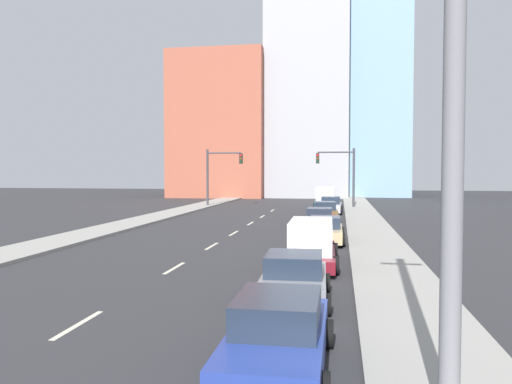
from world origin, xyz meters
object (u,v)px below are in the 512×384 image
at_px(sedan_gray, 294,280).
at_px(box_truck_teal, 325,198).
at_px(utility_pole_right_near, 454,79).
at_px(sedan_brown, 325,212).
at_px(traffic_signal_left, 217,170).
at_px(sedan_red, 320,220).
at_px(box_truck_maroon, 311,244).
at_px(sedan_silver, 331,206).
at_px(sedan_tan, 325,231).
at_px(traffic_signal_right, 343,170).
at_px(sedan_blue, 278,337).

bearing_deg(sedan_gray, box_truck_teal, 88.43).
relative_size(utility_pole_right_near, sedan_brown, 2.33).
xyz_separation_m(utility_pole_right_near, sedan_gray, (-2.99, 6.83, -4.61)).
xyz_separation_m(traffic_signal_left, sedan_gray, (11.82, -38.08, -3.36)).
height_order(utility_pole_right_near, sedan_red, utility_pole_right_near).
height_order(utility_pole_right_near, sedan_gray, utility_pole_right_near).
distance_m(utility_pole_right_near, sedan_red, 26.10).
bearing_deg(sedan_brown, traffic_signal_left, 128.97).
bearing_deg(sedan_gray, sedan_brown, 87.80).
xyz_separation_m(traffic_signal_left, box_truck_maroon, (12.02, -32.45, -3.11)).
xyz_separation_m(utility_pole_right_near, sedan_silver, (-2.47, 38.06, -4.56)).
height_order(sedan_tan, sedan_silver, sedan_silver).
bearing_deg(sedan_gray, sedan_silver, 87.26).
bearing_deg(sedan_red, traffic_signal_right, 84.70).
height_order(sedan_gray, box_truck_teal, box_truck_teal).
relative_size(utility_pole_right_near, box_truck_maroon, 1.83).
relative_size(traffic_signal_left, traffic_signal_right, 1.00).
bearing_deg(sedan_red, sedan_blue, -90.16).
relative_size(traffic_signal_left, sedan_silver, 1.41).
height_order(sedan_red, sedan_brown, sedan_brown).
distance_m(sedan_gray, sedan_silver, 31.23).
bearing_deg(box_truck_maroon, sedan_gray, -93.07).
xyz_separation_m(box_truck_maroon, sedan_red, (-0.19, 13.06, -0.26)).
bearing_deg(sedan_blue, utility_pole_right_near, -30.26).
xyz_separation_m(sedan_red, sedan_silver, (0.51, 12.54, 0.05)).
relative_size(sedan_tan, sedan_silver, 1.02).
relative_size(traffic_signal_left, sedan_tan, 1.38).
bearing_deg(sedan_blue, box_truck_maroon, 90.03).
height_order(traffic_signal_left, sedan_blue, traffic_signal_left).
bearing_deg(traffic_signal_right, traffic_signal_left, 180.00).
bearing_deg(sedan_brown, sedan_red, -94.73).
height_order(sedan_blue, sedan_brown, sedan_blue).
xyz_separation_m(utility_pole_right_near, sedan_brown, (-2.81, 31.62, -4.59)).
xyz_separation_m(traffic_signal_left, sedan_silver, (12.34, -6.85, -3.32)).
distance_m(sedan_gray, sedan_brown, 24.79).
bearing_deg(sedan_blue, traffic_signal_left, 105.71).
distance_m(traffic_signal_right, sedan_blue, 43.39).
height_order(sedan_blue, box_truck_maroon, box_truck_maroon).
bearing_deg(sedan_tan, box_truck_teal, 91.18).
bearing_deg(sedan_silver, box_truck_maroon, -89.42).
distance_m(traffic_signal_left, utility_pole_right_near, 47.30).
distance_m(sedan_tan, sedan_brown, 12.31).
bearing_deg(traffic_signal_right, sedan_brown, -96.21).
bearing_deg(traffic_signal_left, box_truck_maroon, -69.68).
bearing_deg(sedan_tan, sedan_silver, 89.68).
height_order(box_truck_maroon, sedan_tan, box_truck_maroon).
xyz_separation_m(sedan_brown, sedan_silver, (0.34, 6.44, 0.02)).
xyz_separation_m(sedan_tan, sedan_red, (-0.54, 6.21, -0.01)).
xyz_separation_m(traffic_signal_right, sedan_brown, (-1.45, -13.29, -3.34)).
bearing_deg(traffic_signal_right, sedan_blue, -91.94).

